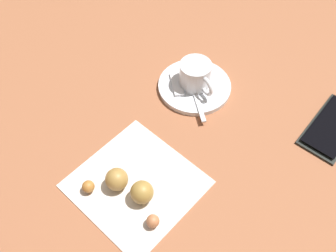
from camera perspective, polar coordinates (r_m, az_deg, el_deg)
ground_plane at (r=0.71m, az=0.06°, el=0.58°), size 1.80×1.80×0.00m
saucer at (r=0.77m, az=4.07°, el=6.09°), size 0.15×0.15×0.01m
espresso_cup at (r=0.74m, az=4.26°, el=7.80°), size 0.06×0.09×0.05m
teaspoon at (r=0.76m, az=3.79°, el=6.33°), size 0.10×0.12×0.01m
sugar_packet at (r=0.76m, az=1.37°, el=6.43°), size 0.05×0.06×0.01m
napkin at (r=0.64m, az=-4.89°, el=-8.78°), size 0.19×0.20×0.00m
croissant at (r=0.62m, az=-6.17°, el=-9.44°), size 0.08×0.15×0.04m
cell_phone at (r=0.77m, az=23.95°, el=-0.09°), size 0.16×0.08×0.01m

